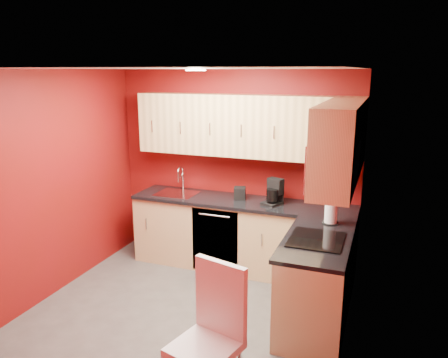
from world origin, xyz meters
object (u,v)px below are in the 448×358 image
Objects in this scene: sink at (177,191)px; paper_towel at (331,210)px; microwave at (333,164)px; coffee_maker at (272,192)px; dining_chair at (205,341)px; napkin_holder at (240,193)px.

sink is 1.71× the size of paper_towel.
sink is (-2.09, 1.00, -0.72)m from microwave.
microwave is 2.50× the size of paper_towel.
sink is at bearing -158.93° from coffee_maker.
sink reaches higher than coffee_maker.
dining_chair is at bearing -59.43° from sink.
dining_chair is (0.11, -2.33, -0.51)m from coffee_maker.
coffee_maker is (-0.80, 0.96, -0.59)m from microwave.
microwave is 1.89m from dining_chair.
microwave is 2.43× the size of coffee_maker.
napkin_holder is at bearing -167.49° from coffee_maker.
napkin_holder is (-1.24, 1.04, -0.67)m from microwave.
napkin_holder is at bearing 139.94° from microwave.
dining_chair is at bearing -108.71° from paper_towel.
dining_chair is at bearing -77.28° from napkin_holder.
coffee_maker is at bearing 149.98° from paper_towel.
coffee_maker is 0.45m from napkin_holder.
microwave is 1.46× the size of sink.
coffee_maker is at bearing -10.51° from napkin_holder.
microwave is at bearing -27.16° from coffee_maker.
sink reaches higher than dining_chair.
microwave is 4.99× the size of napkin_holder.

